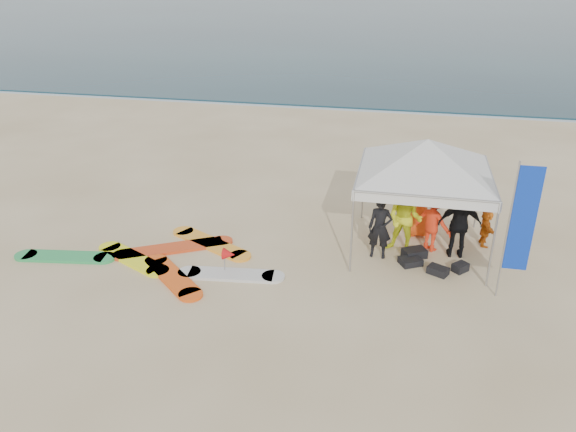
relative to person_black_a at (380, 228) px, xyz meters
The scene contains 14 objects.
ground 4.00m from the person_black_a, 123.52° to the right, with size 120.00×120.00×0.00m, color beige.
ocean 56.77m from the person_black_a, 92.19° to the left, with size 160.00×84.00×0.08m, color #0C2633.
shoreline_foam 15.10m from the person_black_a, 98.26° to the left, with size 160.00×1.20×0.01m, color silver.
person_black_a is the anchor object (origin of this frame).
person_yellow 0.69m from the person_black_a, 32.30° to the left, with size 0.88×0.68×1.81m, color yellow.
person_orange_a 1.43m from the person_black_a, 26.84° to the left, with size 1.01×0.58×1.56m, color #FF3616.
person_black_b 1.93m from the person_black_a, 12.51° to the left, with size 1.03×0.43×1.75m, color black.
person_orange_b 1.73m from the person_black_a, 56.27° to the left, with size 0.91×0.59×1.87m, color #F04D15.
person_seated 2.89m from the person_black_a, 24.25° to the left, with size 0.95×0.30×1.02m, color #C35911.
canopy_tent 2.37m from the person_black_a, 35.01° to the left, with size 4.36×4.36×3.29m.
feather_flag 3.31m from the person_black_a, 23.88° to the right, with size 0.53×0.04×3.12m.
marker_pennant 3.70m from the person_black_a, 155.40° to the right, with size 0.28×0.28×0.64m.
gear_pile 1.34m from the person_black_a, ahead, with size 1.69×1.24×0.22m.
surfboard_spread 5.31m from the person_black_a, 166.16° to the right, with size 6.30×3.34×0.07m.
Camera 1 is at (2.51, -9.14, 6.75)m, focal length 35.00 mm.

